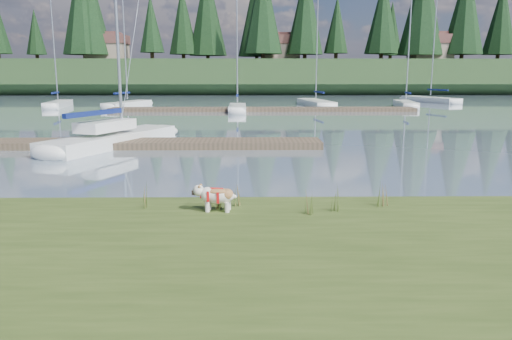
{
  "coord_description": "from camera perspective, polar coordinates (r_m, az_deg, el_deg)",
  "views": [
    {
      "loc": [
        0.84,
        -12.9,
        3.22
      ],
      "look_at": [
        1.01,
        -0.5,
        0.8
      ],
      "focal_mm": 35.0,
      "sensor_mm": 36.0,
      "label": 1
    }
  ],
  "objects": [
    {
      "name": "house_0",
      "position": [
        86.09,
        -16.64,
        13.31
      ],
      "size": [
        6.3,
        5.3,
        4.65
      ],
      "color": "gray",
      "rests_on": "ridge"
    },
    {
      "name": "weed_5",
      "position": [
        11.29,
        14.24,
        -2.74
      ],
      "size": [
        0.17,
        0.14,
        0.59
      ],
      "color": "#475B23",
      "rests_on": "bank"
    },
    {
      "name": "bulldog",
      "position": [
        10.55,
        -4.54,
        -2.86
      ],
      "size": [
        0.93,
        0.44,
        0.55
      ],
      "rotation": [
        0.0,
        0.0,
        3.04
      ],
      "color": "silver",
      "rests_on": "bank"
    },
    {
      "name": "conifer_3",
      "position": [
        86.01,
        -8.39,
        16.6
      ],
      "size": [
        4.84,
        4.84,
        12.25
      ],
      "color": "#382619",
      "rests_on": "ridge"
    },
    {
      "name": "sailboat_bg_4",
      "position": [
        50.61,
        16.61,
        7.3
      ],
      "size": [
        2.38,
        7.31,
        10.69
      ],
      "rotation": [
        0.0,
        0.0,
        1.43
      ],
      "color": "white",
      "rests_on": "ground"
    },
    {
      "name": "ridge",
      "position": [
        85.91,
        -1.38,
        10.55
      ],
      "size": [
        200.0,
        20.0,
        5.0
      ],
      "primitive_type": "cube",
      "color": "#1F3419",
      "rests_on": "ground"
    },
    {
      "name": "dock_near",
      "position": [
        22.64,
        -13.15,
        2.95
      ],
      "size": [
        16.0,
        2.0,
        0.3
      ],
      "primitive_type": "cube",
      "color": "#4C3D2C",
      "rests_on": "ground"
    },
    {
      "name": "ground",
      "position": [
        43.03,
        -1.93,
        6.74
      ],
      "size": [
        200.0,
        200.0,
        0.0
      ],
      "primitive_type": "plane",
      "color": "gray",
      "rests_on": "ground"
    },
    {
      "name": "house_2",
      "position": [
        87.03,
        19.3,
        13.13
      ],
      "size": [
        6.3,
        5.3,
        4.65
      ],
      "color": "gray",
      "rests_on": "ridge"
    },
    {
      "name": "weed_2",
      "position": [
        10.64,
        9.17,
        -3.38
      ],
      "size": [
        0.17,
        0.14,
        0.59
      ],
      "color": "#475B23",
      "rests_on": "bank"
    },
    {
      "name": "sailboat_bg_5",
      "position": [
        60.16,
        18.8,
        7.69
      ],
      "size": [
        4.86,
        8.99,
        12.68
      ],
      "rotation": [
        0.0,
        0.0,
        1.94
      ],
      "color": "white",
      "rests_on": "ground"
    },
    {
      "name": "sailboat_bg_2",
      "position": [
        42.99,
        -2.12,
        7.18
      ],
      "size": [
        1.48,
        7.05,
        10.66
      ],
      "rotation": [
        0.0,
        0.0,
        1.58
      ],
      "color": "white",
      "rests_on": "ground"
    },
    {
      "name": "dock_far",
      "position": [
        43.03,
        0.75,
        6.94
      ],
      "size": [
        26.0,
        2.2,
        0.3
      ],
      "primitive_type": "cube",
      "color": "#4C3D2C",
      "rests_on": "ground"
    },
    {
      "name": "mud_lip",
      "position": [
        11.76,
        -4.88,
        -4.54
      ],
      "size": [
        60.0,
        0.5,
        0.14
      ],
      "primitive_type": "cube",
      "color": "#33281C",
      "rests_on": "ground"
    },
    {
      "name": "bank",
      "position": [
        7.59,
        -7.26,
        -12.72
      ],
      "size": [
        60.0,
        9.0,
        0.35
      ],
      "primitive_type": "cube",
      "color": "#3A4B1B",
      "rests_on": "ground"
    },
    {
      "name": "house_1",
      "position": [
        84.16,
        2.8,
        13.81
      ],
      "size": [
        6.3,
        5.3,
        4.65
      ],
      "color": "gray",
      "rests_on": "ridge"
    },
    {
      "name": "sailboat_bg_1",
      "position": [
        49.59,
        -14.07,
        7.37
      ],
      "size": [
        3.67,
        7.7,
        11.37
      ],
      "rotation": [
        0.0,
        0.0,
        1.27
      ],
      "color": "white",
      "rests_on": "ground"
    },
    {
      "name": "weed_4",
      "position": [
        10.33,
        6.0,
        -3.9
      ],
      "size": [
        0.17,
        0.14,
        0.52
      ],
      "color": "#475B23",
      "rests_on": "bank"
    },
    {
      "name": "sailboat_main",
      "position": [
        23.8,
        -15.11,
        3.9
      ],
      "size": [
        4.99,
        8.77,
        12.65
      ],
      "rotation": [
        0.0,
        0.0,
        1.17
      ],
      "color": "white",
      "rests_on": "ground"
    },
    {
      "name": "sailboat_bg_3",
      "position": [
        51.19,
        6.59,
        7.72
      ],
      "size": [
        3.1,
        9.76,
        13.92
      ],
      "rotation": [
        0.0,
        0.0,
        1.7
      ],
      "color": "white",
      "rests_on": "ground"
    },
    {
      "name": "conifer_2",
      "position": [
        85.55,
        -19.29,
        17.37
      ],
      "size": [
        6.6,
        6.6,
        16.05
      ],
      "color": "#382619",
      "rests_on": "ridge"
    },
    {
      "name": "conifer_6",
      "position": [
        86.02,
        18.52,
        17.69
      ],
      "size": [
        7.04,
        7.04,
        17.0
      ],
      "color": "#382619",
      "rests_on": "ridge"
    },
    {
      "name": "weed_0",
      "position": [
        10.71,
        -4.06,
        -3.39
      ],
      "size": [
        0.17,
        0.14,
        0.49
      ],
      "color": "#475B23",
      "rests_on": "bank"
    },
    {
      "name": "conifer_4",
      "position": [
        79.55,
        0.8,
        18.16
      ],
      "size": [
        6.16,
        6.16,
        15.1
      ],
      "color": "#382619",
      "rests_on": "ridge"
    },
    {
      "name": "sailboat_bg_0",
      "position": [
        52.21,
        -21.52,
        7.1
      ],
      "size": [
        2.49,
        7.5,
        10.75
      ],
      "rotation": [
        0.0,
        0.0,
        1.72
      ],
      "color": "white",
      "rests_on": "ground"
    },
    {
      "name": "weed_3",
      "position": [
        11.0,
        -12.63,
        -3.12
      ],
      "size": [
        0.17,
        0.14,
        0.55
      ],
      "color": "#475B23",
      "rests_on": "bank"
    },
    {
      "name": "conifer_5",
      "position": [
        84.44,
        9.22,
        16.07
      ],
      "size": [
        3.96,
        3.96,
        10.35
      ],
      "color": "#382619",
      "rests_on": "ridge"
    },
    {
      "name": "weed_1",
      "position": [
        10.93,
        -2.37,
        -3.01
      ],
      "size": [
        0.17,
        0.14,
        0.52
      ],
      "color": "#475B23",
      "rests_on": "bank"
    },
    {
      "name": "conifer_7",
      "position": [
        93.88,
        26.22,
        15.43
      ],
      "size": [
        5.28,
        5.28,
        13.2
      ],
      "color": "#382619",
      "rests_on": "ridge"
    }
  ]
}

